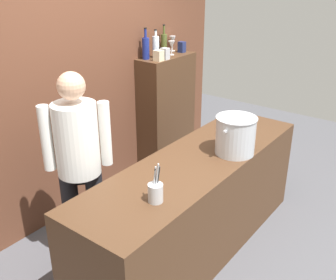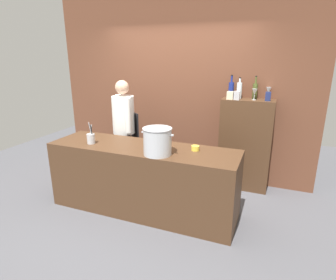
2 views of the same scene
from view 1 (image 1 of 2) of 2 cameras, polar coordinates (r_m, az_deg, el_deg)
ground_plane at (r=3.74m, az=3.68°, el=-15.17°), size 8.00×8.00×0.00m
brick_back_panel at (r=3.94m, az=-13.19°, el=10.75°), size 4.40×0.10×3.00m
prep_counter at (r=3.48m, az=3.87°, el=-9.42°), size 2.48×0.70×0.90m
bar_cabinet at (r=4.83m, az=-0.23°, el=3.87°), size 0.76×0.32×1.40m
chef at (r=3.19m, az=-12.74°, el=-2.60°), size 0.45×0.43×1.66m
stockpot_large at (r=3.34m, az=9.68°, el=0.66°), size 0.40×0.34×0.32m
utensil_crock at (r=2.67m, az=-1.81°, el=-7.48°), size 0.10×0.10×0.29m
butter_jar at (r=3.82m, az=8.27°, el=1.72°), size 0.10×0.10×0.06m
wine_bottle_olive at (r=4.72m, az=-0.58°, el=13.74°), size 0.07×0.07×0.33m
wine_bottle_clear at (r=4.51m, az=-1.77°, el=13.29°), size 0.08×0.08×0.31m
wine_bottle_cobalt at (r=4.44m, az=-3.22°, el=13.11°), size 0.08×0.08×0.34m
wine_glass_short at (r=4.66m, az=0.54°, el=13.50°), size 0.08×0.08×0.16m
wine_glass_wide at (r=4.87m, az=0.66°, el=14.10°), size 0.08×0.08×0.18m
spice_tin_navy at (r=4.81m, az=2.00°, el=13.22°), size 0.07×0.07×0.12m
spice_tin_silver at (r=4.43m, az=-0.43°, el=12.30°), size 0.08×0.08×0.12m
spice_tin_cream at (r=4.37m, az=-1.36°, el=12.04°), size 0.09×0.09×0.11m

